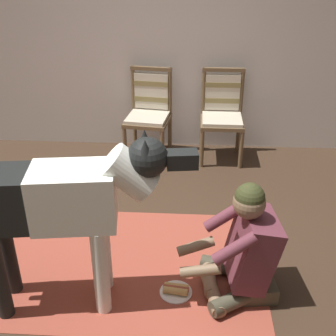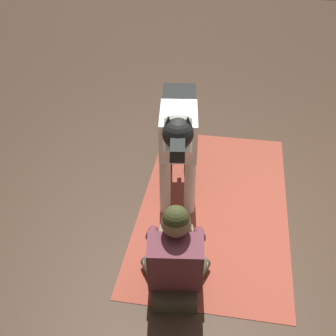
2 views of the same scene
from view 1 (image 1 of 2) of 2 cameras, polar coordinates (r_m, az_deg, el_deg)
ground_plane at (r=3.23m, az=-5.49°, el=-14.64°), size 15.82×15.82×0.00m
back_wall at (r=4.91m, az=-1.86°, el=17.42°), size 9.14×0.10×2.60m
area_rug at (r=3.42m, az=-9.65°, el=-12.18°), size 2.53×1.40×0.01m
dining_chair_left_of_pair at (r=4.80m, az=-2.50°, el=7.79°), size 0.52×0.52×0.98m
dining_chair_right_of_pair at (r=4.78m, az=7.16°, el=7.54°), size 0.46×0.47×0.98m
person_sitting_on_floor at (r=2.97m, az=10.04°, el=-10.61°), size 0.70×0.57×0.85m
large_dog at (r=2.69m, az=-13.48°, el=-4.39°), size 1.52×0.43×1.21m
hot_dog_on_plate at (r=3.12m, az=1.06°, el=-15.82°), size 0.23×0.23×0.06m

